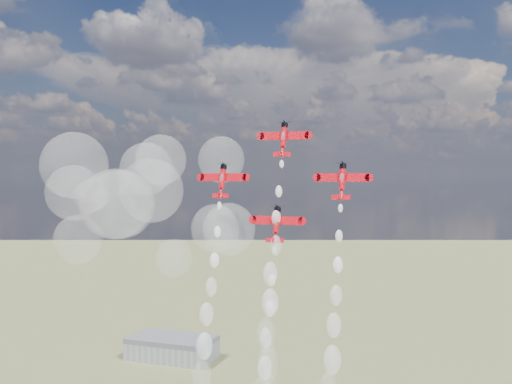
{
  "coord_description": "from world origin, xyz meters",
  "views": [
    {
      "loc": [
        48.35,
        -135.11,
        109.91
      ],
      "look_at": [
        -0.31,
        -1.88,
        105.72
      ],
      "focal_mm": 42.0,
      "sensor_mm": 36.0,
      "label": 1
    }
  ],
  "objects": [
    {
      "name": "plane_slot",
      "position": [
        5.69,
        -4.64,
        98.58
      ],
      "size": [
        11.96,
        4.63,
        8.38
      ],
      "rotation": [
        1.31,
        0.0,
        0.0
      ],
      "color": "red",
      "rests_on": "ground"
    },
    {
      "name": "plane_lead",
      "position": [
        5.69,
        0.75,
        118.43
      ],
      "size": [
        11.96,
        4.63,
        8.38
      ],
      "rotation": [
        1.31,
        0.0,
        0.0
      ],
      "color": "red",
      "rests_on": "ground"
    },
    {
      "name": "smoke_trail_lead",
      "position": [
        5.92,
        -11.59,
        72.38
      ],
      "size": [
        5.57,
        16.98,
        53.32
      ],
      "color": "white",
      "rests_on": "plane_lead"
    },
    {
      "name": "hangar",
      "position": [
        -120.0,
        180.0,
        6.5
      ],
      "size": [
        50.0,
        28.0,
        13.0
      ],
      "color": "gray",
      "rests_on": "ground"
    },
    {
      "name": "drifted_smoke_cloud",
      "position": [
        -50.95,
        23.06,
        103.53
      ],
      "size": [
        69.58,
        38.23,
        44.75
      ],
      "color": "white",
      "rests_on": "ground"
    },
    {
      "name": "plane_right",
      "position": [
        20.38,
        -1.94,
        108.5
      ],
      "size": [
        11.96,
        4.63,
        8.38
      ],
      "rotation": [
        1.31,
        0.0,
        0.0
      ],
      "color": "red",
      "rests_on": "ground"
    },
    {
      "name": "plane_left",
      "position": [
        -9.0,
        -1.94,
        108.5
      ],
      "size": [
        11.96,
        4.63,
        8.38
      ],
      "rotation": [
        1.31,
        0.0,
        0.0
      ],
      "color": "red",
      "rests_on": "ground"
    }
  ]
}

